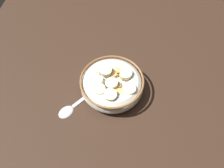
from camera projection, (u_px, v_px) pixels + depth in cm
name	position (u px, v px, depth cm)	size (l,w,h in cm)	color
ground_plane	(112.00, 91.00, 61.52)	(96.70, 96.70, 2.00)	#332116
cereal_bowl	(112.00, 84.00, 58.21)	(18.01, 18.01, 6.44)	beige
spoon	(72.00, 107.00, 57.11)	(12.39, 13.61, 0.80)	#B7B7BC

